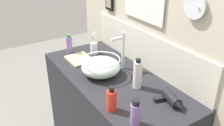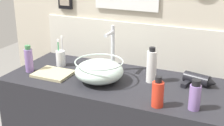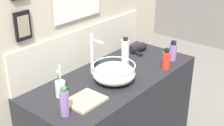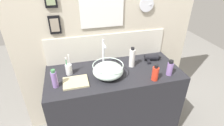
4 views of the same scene
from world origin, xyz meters
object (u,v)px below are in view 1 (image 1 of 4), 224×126
at_px(hair_drier, 172,99).
at_px(shampoo_bottle, 112,100).
at_px(toothbrush_cup, 94,48).
at_px(spray_bottle, 138,74).
at_px(soap_dispenser, 69,45).
at_px(faucet, 122,48).
at_px(hand_towel, 80,59).
at_px(glass_bowl_sink, 101,67).
at_px(lotion_bottle, 135,113).

distance_m(hair_drier, shampoo_bottle, 0.36).
distance_m(toothbrush_cup, spray_bottle, 0.62).
xyz_separation_m(shampoo_bottle, soap_dispenser, (-0.86, 0.12, 0.01)).
relative_size(faucet, soap_dispenser, 1.71).
bearing_deg(hand_towel, toothbrush_cup, 106.09).
height_order(shampoo_bottle, spray_bottle, spray_bottle).
relative_size(glass_bowl_sink, soap_dispenser, 1.66).
distance_m(shampoo_bottle, spray_bottle, 0.30).
distance_m(faucet, toothbrush_cup, 0.37).
bearing_deg(toothbrush_cup, spray_bottle, -1.41).
relative_size(glass_bowl_sink, faucet, 0.97).
distance_m(shampoo_bottle, lotion_bottle, 0.17).
distance_m(glass_bowl_sink, spray_bottle, 0.30).
bearing_deg(glass_bowl_sink, soap_dispenser, -175.46).
relative_size(toothbrush_cup, lotion_bottle, 1.32).
bearing_deg(spray_bottle, lotion_bottle, -39.26).
bearing_deg(glass_bowl_sink, spray_bottle, 23.21).
distance_m(toothbrush_cup, hand_towel, 0.17).
relative_size(toothbrush_cup, soap_dispenser, 1.19).
distance_m(faucet, lotion_bottle, 0.64).
bearing_deg(soap_dispenser, toothbrush_cup, 54.52).
distance_m(glass_bowl_sink, shampoo_bottle, 0.42).
distance_m(lotion_bottle, spray_bottle, 0.37).
height_order(faucet, toothbrush_cup, faucet).
bearing_deg(lotion_bottle, spray_bottle, 140.74).
bearing_deg(spray_bottle, hair_drier, 13.09).
xyz_separation_m(glass_bowl_sink, toothbrush_cup, (-0.34, 0.13, -0.01)).
distance_m(faucet, shampoo_bottle, 0.52).
distance_m(glass_bowl_sink, hair_drier, 0.56).
bearing_deg(soap_dispenser, lotion_bottle, -4.41).
height_order(glass_bowl_sink, soap_dispenser, soap_dispenser).
height_order(toothbrush_cup, spray_bottle, spray_bottle).
distance_m(lotion_bottle, soap_dispenser, 1.03).
height_order(hair_drier, hand_towel, hair_drier).
relative_size(shampoo_bottle, hand_towel, 0.71).
bearing_deg(soap_dispenser, faucet, 25.07).
distance_m(glass_bowl_sink, hand_towel, 0.31).
bearing_deg(faucet, spray_bottle, -13.09).
distance_m(shampoo_bottle, soap_dispenser, 0.86).
xyz_separation_m(shampoo_bottle, lotion_bottle, (0.17, 0.04, 0.00)).
distance_m(toothbrush_cup, shampoo_bottle, 0.79).
bearing_deg(spray_bottle, soap_dispenser, -168.21).
distance_m(hair_drier, lotion_bottle, 0.30).
height_order(soap_dispenser, spray_bottle, spray_bottle).
height_order(glass_bowl_sink, faucet, faucet).
bearing_deg(hair_drier, lotion_bottle, -84.62).
bearing_deg(shampoo_bottle, spray_bottle, 113.14).
bearing_deg(hair_drier, soap_dispenser, -167.87).
distance_m(spray_bottle, hand_towel, 0.60).
bearing_deg(spray_bottle, faucet, 166.91).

